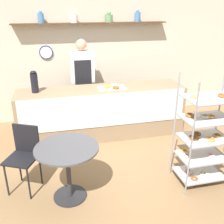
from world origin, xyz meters
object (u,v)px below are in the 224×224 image
(coffee_carafe, at_px, (34,82))
(pastry_rack, at_px, (204,138))
(cafe_chair, at_px, (24,151))
(donut_tray_counter, at_px, (112,87))
(cafe_table, at_px, (68,160))
(person_worker, at_px, (83,80))

(coffee_carafe, bearing_deg, pastry_rack, -38.85)
(cafe_chair, bearing_deg, donut_tray_counter, 66.49)
(cafe_table, bearing_deg, coffee_carafe, 103.12)
(person_worker, height_order, donut_tray_counter, person_worker)
(person_worker, xyz_separation_m, cafe_chair, (-1.05, -1.92, -0.40))
(person_worker, relative_size, cafe_chair, 1.95)
(cafe_chair, height_order, coffee_carafe, coffee_carafe)
(cafe_table, distance_m, cafe_chair, 0.65)
(pastry_rack, xyz_separation_m, coffee_carafe, (-2.22, 1.79, 0.44))
(pastry_rack, bearing_deg, coffee_carafe, 141.15)
(coffee_carafe, bearing_deg, cafe_table, -76.88)
(person_worker, distance_m, cafe_table, 2.37)
(cafe_table, height_order, coffee_carafe, coffee_carafe)
(person_worker, bearing_deg, donut_tray_counter, -54.22)
(cafe_chair, distance_m, donut_tray_counter, 2.02)
(cafe_table, distance_m, donut_tray_counter, 1.94)
(pastry_rack, distance_m, person_worker, 2.72)
(person_worker, relative_size, donut_tray_counter, 3.49)
(cafe_table, relative_size, coffee_carafe, 2.08)
(person_worker, height_order, cafe_table, person_worker)
(pastry_rack, distance_m, donut_tray_counter, 1.95)
(coffee_carafe, distance_m, donut_tray_counter, 1.38)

